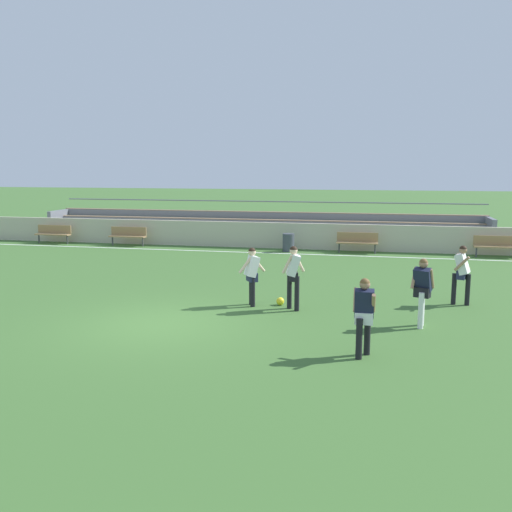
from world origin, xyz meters
TOP-DOWN VIEW (x-y plane):
  - ground_plane at (0.00, 0.00)m, footprint 160.00×160.00m
  - field_line_sideline at (0.00, 11.59)m, footprint 44.00×0.12m
  - sideline_wall at (0.00, 13.13)m, footprint 48.00×0.16m
  - bleacher_stand at (-0.86, 15.35)m, footprint 22.43×2.32m
  - bench_near_bin at (4.26, 12.47)m, footprint 1.80×0.40m
  - bench_centre_sideline at (10.01, 12.47)m, footprint 1.80×0.40m
  - bench_far_left at (-10.61, 12.47)m, footprint 1.80×0.40m
  - bench_near_wall_gap at (-6.63, 12.47)m, footprint 1.80×0.40m
  - trash_bin at (1.23, 12.22)m, footprint 0.53×0.53m
  - player_white_overlapping at (1.77, 2.25)m, footprint 0.68×0.51m
  - player_white_pressing_high at (2.94, 2.04)m, footprint 0.58×0.46m
  - player_dark_wide_left at (4.86, -1.37)m, footprint 0.44×0.61m
  - player_dark_wide_right at (6.16, 1.08)m, footprint 0.58×0.49m
  - player_white_trailing_run at (7.39, 3.54)m, footprint 0.49×0.63m
  - soccer_ball at (2.53, 2.45)m, footprint 0.22×0.22m

SIDE VIEW (x-z plane):
  - ground_plane at x=0.00m, z-range 0.00..0.00m
  - field_line_sideline at x=0.00m, z-range 0.00..0.01m
  - soccer_ball at x=2.53m, z-range 0.00..0.22m
  - trash_bin at x=1.23m, z-range 0.00..0.81m
  - bench_near_bin at x=4.26m, z-range 0.10..1.00m
  - bench_centre_sideline at x=10.01m, z-range 0.10..1.00m
  - bench_far_left at x=-10.61m, z-range 0.10..1.00m
  - bench_near_wall_gap at x=-6.63m, z-range 0.10..1.00m
  - sideline_wall at x=0.00m, z-range 0.00..1.20m
  - bleacher_stand at x=-0.86m, z-range -0.18..1.81m
  - player_white_overlapping at x=1.77m, z-range 0.15..1.76m
  - player_dark_wide_left at x=4.86m, z-range 0.15..1.76m
  - player_dark_wide_right at x=6.16m, z-range 0.16..1.81m
  - player_white_trailing_run at x=7.39m, z-range 0.16..1.81m
  - player_white_pressing_high at x=2.94m, z-range 0.17..1.89m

